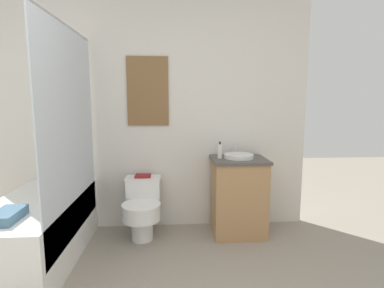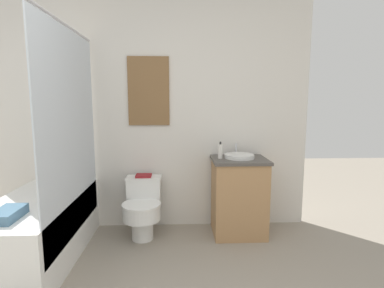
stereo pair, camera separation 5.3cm
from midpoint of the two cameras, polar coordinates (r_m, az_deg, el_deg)
name	(u,v)px [view 1 (the left image)]	position (r m, az deg, el deg)	size (l,w,h in m)	color
wall_back	(147,112)	(3.24, -9.09, 6.00)	(3.45, 0.07, 2.50)	silver
shower_area	(38,226)	(2.96, -27.68, -13.71)	(0.68, 1.39, 1.98)	white
toilet	(142,207)	(3.12, -9.93, -11.67)	(0.38, 0.53, 0.59)	white
vanity	(238,196)	(3.17, 8.31, -9.77)	(0.55, 0.48, 0.80)	#AD7F51
sink	(239,156)	(3.09, 8.39, -2.26)	(0.30, 0.34, 0.13)	white
soap_bottle	(220,151)	(3.03, 4.82, -1.35)	(0.05, 0.05, 0.17)	silver
book_on_tank	(143,176)	(3.17, -9.79, -5.99)	(0.16, 0.13, 0.02)	maroon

